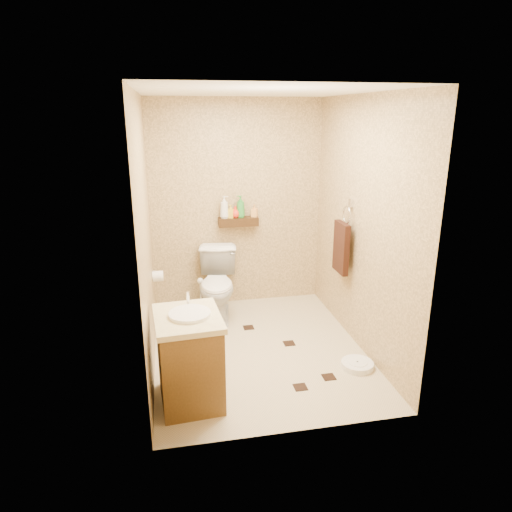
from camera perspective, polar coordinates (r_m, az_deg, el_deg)
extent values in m
plane|color=beige|center=(4.60, 0.29, -11.53)|extent=(2.50, 2.50, 0.00)
cube|color=tan|center=(5.35, -2.37, 6.37)|extent=(2.00, 0.04, 2.40)
cube|color=tan|center=(2.99, 5.12, -2.74)|extent=(2.00, 0.04, 2.40)
cube|color=tan|center=(4.08, -13.60, 2.35)|extent=(0.04, 2.50, 2.40)
cube|color=tan|center=(4.45, 13.05, 3.65)|extent=(0.04, 2.50, 2.40)
cube|color=white|center=(4.02, 0.35, 19.90)|extent=(2.00, 2.50, 0.02)
cube|color=#39240F|center=(5.31, -2.21, 4.30)|extent=(0.46, 0.14, 0.10)
cube|color=black|center=(4.37, -4.80, -13.25)|extent=(0.11, 0.11, 0.01)
cube|color=black|center=(4.70, 4.16, -10.83)|extent=(0.11, 0.11, 0.01)
cube|color=black|center=(4.05, 5.56, -15.99)|extent=(0.11, 0.11, 0.01)
cube|color=black|center=(4.99, -7.72, -9.18)|extent=(0.11, 0.11, 0.01)
cube|color=black|center=(4.21, 9.08, -14.70)|extent=(0.11, 0.11, 0.01)
cube|color=black|center=(5.01, -0.94, -8.92)|extent=(0.11, 0.11, 0.01)
imported|color=white|center=(5.14, -4.81, -3.62)|extent=(0.53, 0.81, 0.77)
cube|color=brown|center=(3.74, -8.29, -12.88)|extent=(0.51, 0.61, 0.70)
cube|color=beige|center=(3.57, -8.56, -7.72)|extent=(0.54, 0.64, 0.04)
cylinder|color=white|center=(3.56, -8.28, -7.31)|extent=(0.32, 0.32, 0.04)
cylinder|color=silver|center=(3.72, -8.50, -5.23)|extent=(0.03, 0.03, 0.11)
cylinder|color=white|center=(4.39, 12.54, -13.13)|extent=(0.34, 0.34, 0.05)
cylinder|color=white|center=(4.37, 12.57, -12.80)|extent=(0.18, 0.18, 0.01)
cylinder|color=#1A6967|center=(5.40, -6.85, -6.45)|extent=(0.10, 0.10, 0.11)
cylinder|color=white|center=(5.32, -6.93, -4.53)|extent=(0.02, 0.02, 0.30)
sphere|color=white|center=(5.27, -6.98, -3.10)|extent=(0.07, 0.07, 0.07)
cube|color=silver|center=(4.63, 11.79, 6.54)|extent=(0.03, 0.06, 0.08)
torus|color=silver|center=(4.64, 11.30, 5.09)|extent=(0.02, 0.19, 0.19)
cube|color=black|center=(4.71, 10.60, 1.03)|extent=(0.06, 0.30, 0.52)
cylinder|color=white|center=(4.87, -12.16, -2.48)|extent=(0.11, 0.11, 0.11)
cylinder|color=silver|center=(4.85, -12.68, -1.84)|extent=(0.04, 0.02, 0.02)
imported|color=silver|center=(5.25, -3.99, 6.12)|extent=(0.13, 0.13, 0.26)
imported|color=gold|center=(5.27, -3.18, 5.60)|extent=(0.09, 0.09, 0.15)
imported|color=red|center=(5.28, -2.59, 5.54)|extent=(0.14, 0.14, 0.14)
imported|color=#2C8431|center=(5.28, -1.94, 6.20)|extent=(0.11, 0.11, 0.26)
imported|color=#E69D4C|center=(5.32, -0.21, 5.68)|extent=(0.09, 0.09, 0.15)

